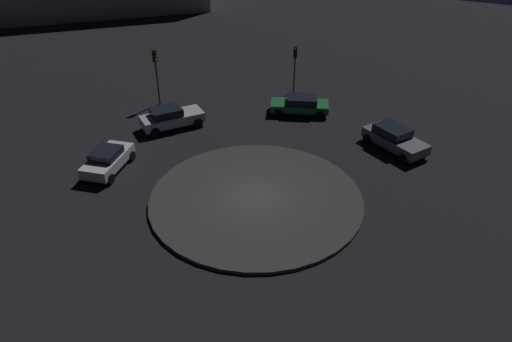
{
  "coord_description": "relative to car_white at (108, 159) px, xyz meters",
  "views": [
    {
      "loc": [
        -10.1,
        19.62,
        15.81
      ],
      "look_at": [
        0.0,
        0.0,
        1.94
      ],
      "focal_mm": 33.03,
      "sensor_mm": 36.0,
      "label": 1
    }
  ],
  "objects": [
    {
      "name": "car_grey",
      "position": [
        -15.34,
        -10.96,
        0.05
      ],
      "size": [
        4.86,
        3.89,
        1.55
      ],
      "rotation": [
        0.0,
        0.0,
        2.62
      ],
      "color": "slate",
      "rests_on": "ground_plane"
    },
    {
      "name": "car_green",
      "position": [
        -7.48,
        -13.31,
        -0.02
      ],
      "size": [
        4.83,
        3.41,
        1.38
      ],
      "rotation": [
        0.0,
        0.0,
        3.52
      ],
      "color": "#1E7238",
      "rests_on": "ground_plane"
    },
    {
      "name": "traffic_light_south",
      "position": [
        -5.35,
        -17.02,
        2.05
      ],
      "size": [
        0.35,
        0.39,
        3.94
      ],
      "rotation": [
        0.0,
        0.0,
        1.85
      ],
      "color": "#2D2D2D",
      "rests_on": "ground_plane"
    },
    {
      "name": "roundabout_island",
      "position": [
        -9.76,
        -1.37,
        -0.65
      ],
      "size": [
        12.25,
        12.25,
        0.21
      ],
      "primitive_type": "cylinder",
      "color": "#383838",
      "rests_on": "ground_plane"
    },
    {
      "name": "car_white",
      "position": [
        0.0,
        0.0,
        0.0
      ],
      "size": [
        2.75,
        4.23,
        1.46
      ],
      "rotation": [
        0.0,
        0.0,
        -1.33
      ],
      "color": "white",
      "rests_on": "ground_plane"
    },
    {
      "name": "ground_plane",
      "position": [
        -9.76,
        -1.37,
        -0.75
      ],
      "size": [
        118.92,
        118.92,
        0.0
      ],
      "primitive_type": "plane",
      "color": "black"
    },
    {
      "name": "traffic_light_southeast",
      "position": [
        3.33,
        -9.68,
        2.41
      ],
      "size": [
        0.4,
        0.37,
        4.47
      ],
      "rotation": [
        0.0,
        0.0,
        2.58
      ],
      "color": "#2D2D2D",
      "rests_on": "ground_plane"
    },
    {
      "name": "car_silver",
      "position": [
        -0.04,
        -6.65,
        0.08
      ],
      "size": [
        4.08,
        4.72,
        1.61
      ],
      "rotation": [
        0.0,
        0.0,
        4.1
      ],
      "color": "silver",
      "rests_on": "ground_plane"
    }
  ]
}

